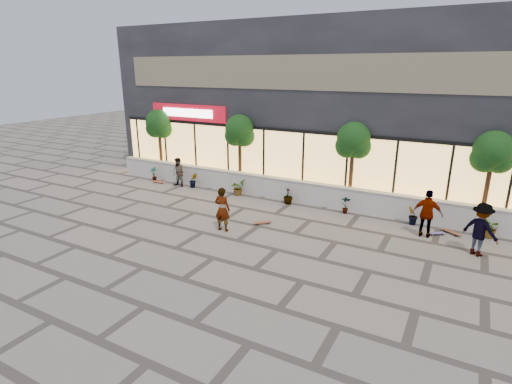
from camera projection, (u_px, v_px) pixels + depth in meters
The scene contains 22 objects.
ground at pixel (213, 258), 13.64m from camera, with size 80.00×80.00×0.00m, color gray.
planter_wall at pixel (295, 190), 19.35m from camera, with size 22.00×0.42×1.04m.
retail_building at pixel (335, 104), 22.83m from camera, with size 24.00×9.17×8.50m.
shrub_a at pixel (154, 174), 22.80m from camera, with size 0.43×0.29×0.81m, color #143611.
shrub_b at pixel (193, 180), 21.53m from camera, with size 0.45×0.36×0.81m, color #143611.
shrub_c at pixel (238, 187), 20.25m from camera, with size 0.73×0.63×0.81m, color #143611.
shrub_d at pixel (288, 196), 18.97m from camera, with size 0.45×0.45×0.81m, color #143611.
shrub_e at pixel (346, 205), 17.69m from camera, with size 0.43×0.29×0.81m, color #143611.
shrub_f at pixel (412, 216), 16.41m from camera, with size 0.45×0.36×0.81m, color #143611.
shrub_g at pixel (490, 228), 15.13m from camera, with size 0.73×0.63×0.81m, color #143611.
tree_west at pixel (159, 125), 23.31m from camera, with size 1.60×1.50×3.92m.
tree_midwest at pixel (240, 132), 20.79m from camera, with size 1.60×1.50×3.92m.
tree_mideast at pixel (353, 142), 18.05m from camera, with size 1.60×1.50×3.92m.
tree_east at pixel (493, 155), 15.54m from camera, with size 1.60×1.50×3.92m.
skater_center at pixel (222, 209), 15.70m from camera, with size 0.65×0.43×1.79m, color silver.
skater_left at pixel (179, 172), 21.57m from camera, with size 0.77×0.60×1.59m, color tan.
skater_right_near at pixel (427, 214), 15.09m from camera, with size 1.09×0.46×1.87m, color white.
skater_right_far at pixel (481, 229), 13.61m from camera, with size 1.22×0.70×1.89m, color maroon.
skateboard_center at pixel (263, 222), 16.57m from camera, with size 0.68×0.67×0.09m.
skateboard_left at pixel (158, 182), 22.45m from camera, with size 0.75×0.24×0.09m.
skateboard_right_near at pixel (451, 232), 15.61m from camera, with size 0.81×0.63×0.10m.
skateboard_right_far at pixel (436, 233), 15.50m from camera, with size 0.68×0.54×0.08m.
Camera 1 is at (7.20, -10.13, 6.24)m, focal length 28.00 mm.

